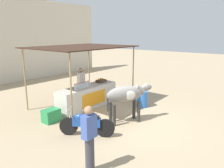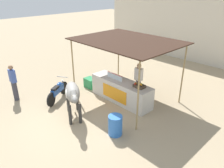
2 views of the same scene
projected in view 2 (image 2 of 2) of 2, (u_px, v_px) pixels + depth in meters
name	position (u px, v px, depth m)	size (l,w,h in m)	color
ground_plane	(81.00, 119.00, 8.40)	(60.00, 60.00, 0.00)	tan
building_wall_far	(208.00, 20.00, 13.44)	(16.00, 0.50, 5.49)	beige
stall_counter	(121.00, 91.00, 9.58)	(3.00, 0.82, 0.96)	beige
stall_awning	(127.00, 43.00, 8.91)	(4.20, 3.20, 2.67)	#382319
water_bottle_row	(115.00, 76.00, 9.53)	(0.88, 0.07, 0.25)	silver
fruit_crate	(139.00, 86.00, 8.75)	(0.44, 0.32, 0.18)	#3F3326
vendor_behind_counter	(138.00, 81.00, 9.67)	(0.34, 0.22, 1.65)	#383842
cooler_box	(91.00, 83.00, 10.95)	(0.60, 0.44, 0.48)	#268C4C
water_barrel	(115.00, 125.00, 7.43)	(0.49, 0.49, 0.73)	blue
cow	(73.00, 94.00, 8.10)	(1.77, 1.21, 1.44)	gray
motorcycle_parked	(58.00, 91.00, 9.71)	(1.04, 1.57, 0.90)	black
passerby_on_street	(14.00, 83.00, 9.48)	(0.34, 0.22, 1.65)	#383842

